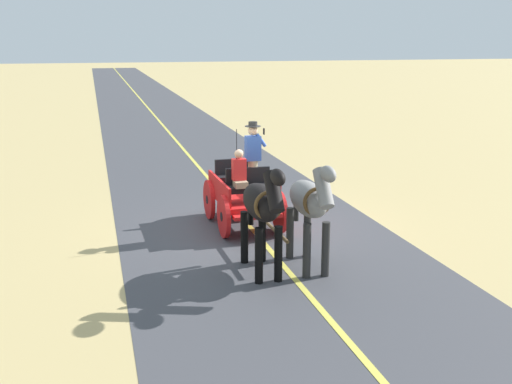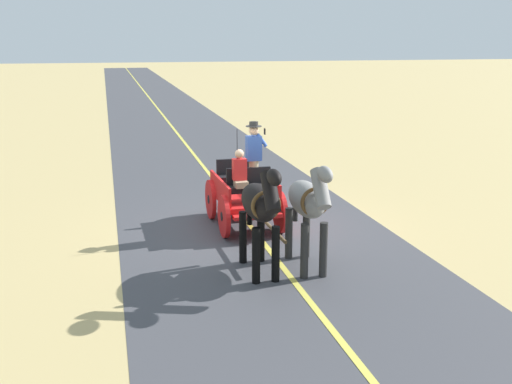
{
  "view_description": "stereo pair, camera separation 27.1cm",
  "coord_description": "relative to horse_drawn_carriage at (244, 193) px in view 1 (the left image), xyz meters",
  "views": [
    {
      "loc": [
        3.43,
        13.5,
        4.34
      ],
      "look_at": [
        0.12,
        1.0,
        1.1
      ],
      "focal_mm": 43.48,
      "sensor_mm": 36.0,
      "label": 1
    },
    {
      "loc": [
        3.16,
        13.56,
        4.34
      ],
      "look_at": [
        0.12,
        1.0,
        1.1
      ],
      "focal_mm": 43.48,
      "sensor_mm": 36.0,
      "label": 2
    }
  ],
  "objects": [
    {
      "name": "horse_near_side",
      "position": [
        -0.54,
        3.02,
        0.51
      ],
      "size": [
        0.6,
        2.13,
        2.21
      ],
      "color": "gray",
      "rests_on": "ground"
    },
    {
      "name": "road_centre_stripe",
      "position": [
        -0.11,
        0.12,
        -0.81
      ],
      "size": [
        0.12,
        160.0,
        0.0
      ],
      "primitive_type": "cube",
      "color": "#DBCC4C",
      "rests_on": "road_surface"
    },
    {
      "name": "horse_drawn_carriage",
      "position": [
        0.0,
        0.0,
        0.0
      ],
      "size": [
        1.47,
        4.51,
        2.5
      ],
      "color": "red",
      "rests_on": "ground"
    },
    {
      "name": "horse_off_side",
      "position": [
        0.39,
        3.04,
        0.51
      ],
      "size": [
        0.56,
        2.13,
        2.21
      ],
      "color": "black",
      "rests_on": "ground"
    },
    {
      "name": "ground_plane",
      "position": [
        -0.11,
        0.12,
        -0.82
      ],
      "size": [
        200.0,
        200.0,
        0.0
      ],
      "primitive_type": "plane",
      "color": "tan"
    },
    {
      "name": "road_surface",
      "position": [
        -0.11,
        0.12,
        -0.81
      ],
      "size": [
        6.13,
        160.0,
        0.01
      ],
      "primitive_type": "cube",
      "color": "#424247",
      "rests_on": "ground"
    }
  ]
}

